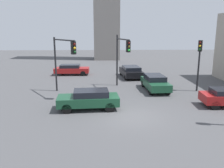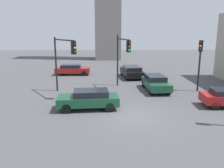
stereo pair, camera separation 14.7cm
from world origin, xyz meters
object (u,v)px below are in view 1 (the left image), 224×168
car_3 (89,99)px  car_0 (131,71)px  traffic_light_2 (122,52)px  traffic_light_3 (199,56)px  car_1 (155,82)px  traffic_light_1 (64,54)px  car_4 (71,69)px

car_3 → car_0: bearing=-114.8°
car_0 → car_3: size_ratio=1.10×
traffic_light_2 → car_3: bearing=-38.9°
traffic_light_2 → traffic_light_3: 7.06m
traffic_light_2 → traffic_light_3: (6.98, -0.98, -0.31)m
car_0 → car_1: size_ratio=1.06×
traffic_light_1 → car_4: (-0.75, 9.69, -2.91)m
traffic_light_1 → car_3: traffic_light_1 is taller
car_1 → car_4: (-8.99, 8.24, -0.05)m
car_1 → car_4: size_ratio=1.07×
car_0 → car_1: (1.57, -6.30, 0.03)m
traffic_light_1 → traffic_light_2: traffic_light_2 is taller
traffic_light_2 → car_0: 6.64m
traffic_light_1 → traffic_light_3: 12.16m
car_4 → traffic_light_3: bearing=-34.0°
traffic_light_3 → car_3: 11.24m
car_3 → traffic_light_1: bearing=-63.4°
traffic_light_2 → car_4: (-5.88, 7.71, -2.90)m
traffic_light_3 → car_3: (-9.81, -4.86, -2.54)m
car_1 → car_4: bearing=-135.5°
traffic_light_1 → car_3: 5.33m
car_1 → car_3: bearing=-51.2°
car_4 → car_1: bearing=-42.5°
car_4 → car_0: bearing=-14.6°
car_1 → traffic_light_3: bearing=80.4°
car_0 → traffic_light_3: bearing=-147.0°
traffic_light_2 → car_1: size_ratio=1.12×
traffic_light_1 → car_3: (2.30, -3.86, -2.86)m
traffic_light_1 → car_3: size_ratio=1.11×
traffic_light_3 → car_1: bearing=-62.8°
traffic_light_3 → traffic_light_2: bearing=-64.1°
car_3 → car_4: bearing=-81.5°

